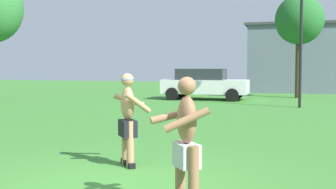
% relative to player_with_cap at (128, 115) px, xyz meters
% --- Properties ---
extents(ground_plane, '(80.00, 80.00, 0.00)m').
position_rel_player_with_cap_xyz_m(ground_plane, '(0.30, -1.34, -0.88)').
color(ground_plane, '#38752D').
extents(player_with_cap, '(0.77, 0.75, 1.62)m').
position_rel_player_with_cap_xyz_m(player_with_cap, '(0.00, 0.00, 0.00)').
color(player_with_cap, black).
rests_on(player_with_cap, ground_plane).
extents(player_in_gray, '(0.80, 0.68, 1.61)m').
position_rel_player_with_cap_xyz_m(player_in_gray, '(1.52, -1.94, -0.04)').
color(player_in_gray, black).
rests_on(player_in_gray, ground_plane).
extents(car_white_near_post, '(4.30, 2.03, 1.58)m').
position_rel_player_with_cap_xyz_m(car_white_near_post, '(-1.74, 14.97, -0.06)').
color(car_white_near_post, white).
rests_on(car_white_near_post, ground_plane).
extents(lamp_post, '(0.60, 0.24, 5.67)m').
position_rel_player_with_cap_xyz_m(lamp_post, '(2.93, 11.85, 2.60)').
color(lamp_post, black).
rests_on(lamp_post, ground_plane).
extents(outbuilding_behind_lot, '(10.21, 6.93, 4.45)m').
position_rel_player_with_cap_xyz_m(outbuilding_behind_lot, '(4.66, 24.51, 1.35)').
color(outbuilding_behind_lot, slate).
rests_on(outbuilding_behind_lot, ground_plane).
extents(tree_left_field, '(2.57, 2.57, 5.51)m').
position_rel_player_with_cap_xyz_m(tree_left_field, '(2.87, 17.56, 3.25)').
color(tree_left_field, '#4C3823').
rests_on(tree_left_field, ground_plane).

